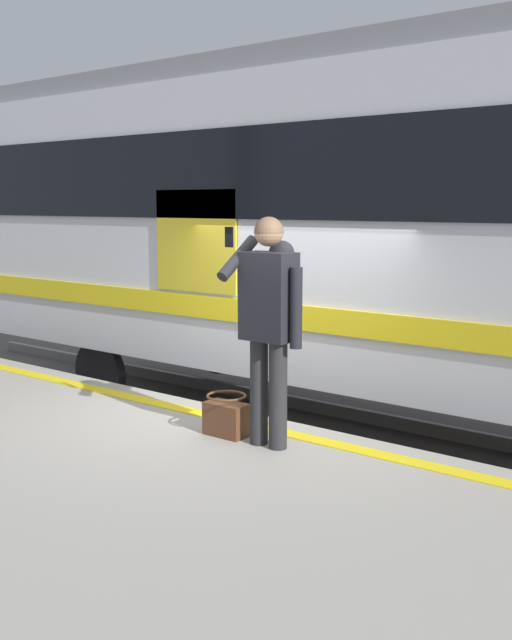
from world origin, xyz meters
TOP-DOWN VIEW (x-y plane):
  - ground_plane at (0.00, 0.00)m, footprint 24.66×24.66m
  - platform at (0.00, 1.93)m, footprint 12.30×3.86m
  - safety_line at (0.00, 0.30)m, footprint 12.05×0.16m
  - track_rail_near at (0.00, -1.50)m, footprint 15.99×0.08m
  - track_rail_far at (0.00, -2.94)m, footprint 15.99×0.08m
  - train_carriage at (-1.02, -2.21)m, footprint 13.07×2.89m
  - passenger at (-0.76, 0.63)m, footprint 0.57×0.55m
  - handbag at (-0.34, 0.63)m, footprint 0.35×0.32m

SIDE VIEW (x-z plane):
  - ground_plane at x=0.00m, z-range 0.00..0.00m
  - track_rail_near at x=0.00m, z-range 0.00..0.16m
  - track_rail_far at x=0.00m, z-range 0.00..0.16m
  - platform at x=0.00m, z-range 0.00..0.88m
  - safety_line at x=0.00m, z-range 0.88..0.89m
  - handbag at x=-0.34m, z-range 0.86..1.20m
  - passenger at x=-0.76m, z-range 1.03..2.78m
  - train_carriage at x=-1.02m, z-range 0.54..4.63m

